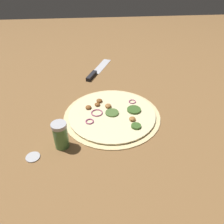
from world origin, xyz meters
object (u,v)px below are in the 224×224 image
(spice_jar, at_px, (61,135))
(loose_cap, at_px, (33,157))
(pizza, at_px, (112,114))
(knife, at_px, (95,72))

(spice_jar, distance_m, loose_cap, 0.10)
(pizza, relative_size, spice_jar, 3.97)
(pizza, distance_m, spice_jar, 0.23)
(knife, xyz_separation_m, spice_jar, (0.50, -0.12, 0.04))
(pizza, distance_m, knife, 0.36)
(pizza, height_order, knife, pizza)
(pizza, bearing_deg, knife, -172.02)
(pizza, xyz_separation_m, knife, (-0.36, -0.05, 0.00))
(pizza, distance_m, loose_cap, 0.31)
(loose_cap, bearing_deg, pizza, 125.58)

